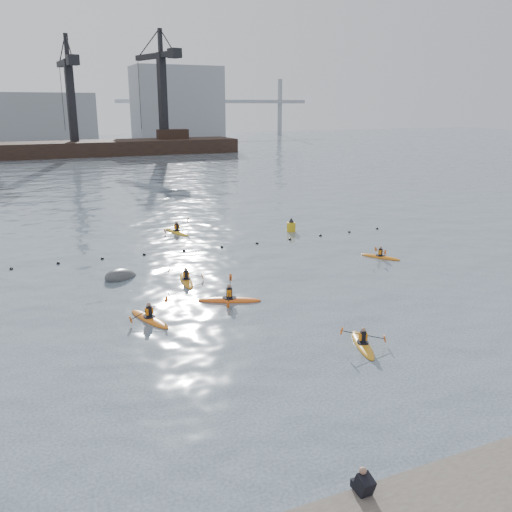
{
  "coord_description": "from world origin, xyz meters",
  "views": [
    {
      "loc": [
        -13.25,
        -15.91,
        10.65
      ],
      "look_at": [
        -1.69,
        9.81,
        2.8
      ],
      "focal_mm": 38.0,
      "sensor_mm": 36.0,
      "label": 1
    }
  ],
  "objects_px": {
    "kayaker_5": "(177,231)",
    "nav_buoy": "(291,227)",
    "kayaker_3": "(186,280)",
    "kayaker_2": "(229,299)",
    "kayaker_1": "(363,344)",
    "kayaker_0": "(149,318)",
    "mooring_buoy": "(121,278)",
    "kayaker_4": "(380,256)"
  },
  "relations": [
    {
      "from": "kayaker_0",
      "to": "kayaker_5",
      "type": "xyz_separation_m",
      "value": [
        6.87,
        18.65,
        0.01
      ]
    },
    {
      "from": "kayaker_4",
      "to": "mooring_buoy",
      "type": "xyz_separation_m",
      "value": [
        -18.08,
        2.9,
        -0.09
      ]
    },
    {
      "from": "kayaker_5",
      "to": "nav_buoy",
      "type": "xyz_separation_m",
      "value": [
        9.28,
        -3.64,
        0.31
      ]
    },
    {
      "from": "kayaker_2",
      "to": "kayaker_5",
      "type": "xyz_separation_m",
      "value": [
        2.09,
        17.74,
        0.0
      ]
    },
    {
      "from": "kayaker_4",
      "to": "kayaker_5",
      "type": "bearing_deg",
      "value": -82.61
    },
    {
      "from": "kayaker_0",
      "to": "kayaker_3",
      "type": "xyz_separation_m",
      "value": [
        3.6,
        5.3,
        -0.0
      ]
    },
    {
      "from": "kayaker_1",
      "to": "kayaker_5",
      "type": "height_order",
      "value": "kayaker_5"
    },
    {
      "from": "kayaker_2",
      "to": "kayaker_4",
      "type": "bearing_deg",
      "value": -48.03
    },
    {
      "from": "kayaker_2",
      "to": "kayaker_5",
      "type": "distance_m",
      "value": 17.86
    },
    {
      "from": "nav_buoy",
      "to": "kayaker_3",
      "type": "bearing_deg",
      "value": -142.27
    },
    {
      "from": "mooring_buoy",
      "to": "nav_buoy",
      "type": "height_order",
      "value": "nav_buoy"
    },
    {
      "from": "kayaker_2",
      "to": "nav_buoy",
      "type": "height_order",
      "value": "nav_buoy"
    },
    {
      "from": "kayaker_5",
      "to": "kayaker_3",
      "type": "bearing_deg",
      "value": -118.5
    },
    {
      "from": "kayaker_5",
      "to": "nav_buoy",
      "type": "height_order",
      "value": "nav_buoy"
    },
    {
      "from": "kayaker_1",
      "to": "nav_buoy",
      "type": "xyz_separation_m",
      "value": [
        7.94,
        22.12,
        0.32
      ]
    },
    {
      "from": "nav_buoy",
      "to": "kayaker_4",
      "type": "bearing_deg",
      "value": -79.19
    },
    {
      "from": "kayaker_2",
      "to": "kayaker_3",
      "type": "relative_size",
      "value": 1.08
    },
    {
      "from": "kayaker_3",
      "to": "kayaker_5",
      "type": "bearing_deg",
      "value": 83.86
    },
    {
      "from": "kayaker_2",
      "to": "nav_buoy",
      "type": "distance_m",
      "value": 18.12
    },
    {
      "from": "kayaker_1",
      "to": "kayaker_2",
      "type": "xyz_separation_m",
      "value": [
        -3.42,
        8.01,
        0.01
      ]
    },
    {
      "from": "mooring_buoy",
      "to": "kayaker_3",
      "type": "bearing_deg",
      "value": -34.2
    },
    {
      "from": "kayaker_0",
      "to": "mooring_buoy",
      "type": "bearing_deg",
      "value": 71.49
    },
    {
      "from": "nav_buoy",
      "to": "kayaker_1",
      "type": "bearing_deg",
      "value": -109.75
    },
    {
      "from": "kayaker_2",
      "to": "mooring_buoy",
      "type": "bearing_deg",
      "value": 60.4
    },
    {
      "from": "kayaker_5",
      "to": "kayaker_2",
      "type": "bearing_deg",
      "value": -111.44
    },
    {
      "from": "nav_buoy",
      "to": "mooring_buoy",
      "type": "bearing_deg",
      "value": -155.75
    },
    {
      "from": "kayaker_0",
      "to": "kayaker_2",
      "type": "distance_m",
      "value": 4.86
    },
    {
      "from": "nav_buoy",
      "to": "kayaker_0",
      "type": "bearing_deg",
      "value": -137.09
    },
    {
      "from": "kayaker_2",
      "to": "kayaker_3",
      "type": "height_order",
      "value": "kayaker_2"
    },
    {
      "from": "kayaker_3",
      "to": "nav_buoy",
      "type": "distance_m",
      "value": 15.87
    },
    {
      "from": "kayaker_0",
      "to": "kayaker_1",
      "type": "relative_size",
      "value": 1.06
    },
    {
      "from": "kayaker_0",
      "to": "kayaker_3",
      "type": "bearing_deg",
      "value": 37.4
    },
    {
      "from": "kayaker_5",
      "to": "kayaker_1",
      "type": "bearing_deg",
      "value": -101.76
    },
    {
      "from": "kayaker_2",
      "to": "mooring_buoy",
      "type": "distance_m",
      "value": 8.34
    },
    {
      "from": "kayaker_1",
      "to": "kayaker_2",
      "type": "relative_size",
      "value": 0.9
    },
    {
      "from": "kayaker_3",
      "to": "nav_buoy",
      "type": "bearing_deg",
      "value": 45.35
    },
    {
      "from": "mooring_buoy",
      "to": "kayaker_0",
      "type": "bearing_deg",
      "value": -90.06
    },
    {
      "from": "kayaker_4",
      "to": "nav_buoy",
      "type": "height_order",
      "value": "nav_buoy"
    },
    {
      "from": "kayaker_0",
      "to": "kayaker_3",
      "type": "distance_m",
      "value": 6.41
    },
    {
      "from": "kayaker_2",
      "to": "mooring_buoy",
      "type": "xyz_separation_m",
      "value": [
        -4.77,
        6.83,
        -0.11
      ]
    },
    {
      "from": "kayaker_0",
      "to": "kayaker_5",
      "type": "bearing_deg",
      "value": 51.34
    },
    {
      "from": "kayaker_3",
      "to": "mooring_buoy",
      "type": "bearing_deg",
      "value": 153.42
    }
  ]
}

